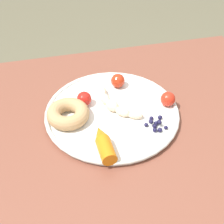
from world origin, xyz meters
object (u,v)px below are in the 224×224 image
at_px(banana, 115,105).
at_px(carrot_orange, 104,143).
at_px(plate, 112,113).
at_px(dining_table, 122,153).
at_px(tomato_mid, 84,99).
at_px(blueberry_pile, 156,124).
at_px(donut, 68,114).
at_px(tomato_near, 168,99).
at_px(tomato_far, 118,81).

xyz_separation_m(banana, carrot_orange, (0.06, 0.13, 0.01)).
bearing_deg(carrot_orange, plate, -111.85).
xyz_separation_m(dining_table, carrot_orange, (0.07, 0.08, 0.14)).
xyz_separation_m(dining_table, tomato_mid, (0.08, -0.09, 0.14)).
bearing_deg(blueberry_pile, donut, -19.58).
bearing_deg(carrot_orange, blueberry_pile, -162.95).
xyz_separation_m(tomato_near, tomato_far, (0.11, -0.11, 0.00)).
distance_m(banana, carrot_orange, 0.14).
xyz_separation_m(carrot_orange, tomato_near, (-0.20, -0.11, 0.00)).
distance_m(plate, tomato_far, 0.12).
bearing_deg(plate, tomato_far, -111.80).
bearing_deg(banana, dining_table, 99.01).
bearing_deg(donut, plate, -179.92).
xyz_separation_m(banana, donut, (0.13, 0.01, 0.01)).
distance_m(carrot_orange, tomato_mid, 0.17).
relative_size(dining_table, blueberry_pile, 16.85).
relative_size(banana, carrot_orange, 1.38).
xyz_separation_m(plate, carrot_orange, (0.05, 0.12, 0.02)).
xyz_separation_m(donut, tomato_near, (-0.27, 0.01, 0.00)).
bearing_deg(tomato_far, tomato_mid, 28.13).
relative_size(tomato_near, tomato_far, 0.99).
distance_m(dining_table, donut, 0.20).
xyz_separation_m(dining_table, banana, (0.01, -0.05, 0.14)).
xyz_separation_m(banana, blueberry_pile, (-0.09, 0.09, -0.01)).
bearing_deg(tomato_far, dining_table, 80.96).
bearing_deg(tomato_near, carrot_orange, 29.64).
relative_size(donut, blueberry_pile, 1.94).
xyz_separation_m(tomato_mid, tomato_far, (-0.11, -0.06, 0.00)).
relative_size(banana, tomato_near, 3.80).
xyz_separation_m(blueberry_pile, tomato_mid, (0.16, -0.12, 0.01)).
bearing_deg(donut, tomato_mid, -136.21).
relative_size(carrot_orange, blueberry_pile, 1.94).
xyz_separation_m(dining_table, donut, (0.13, -0.04, 0.14)).
bearing_deg(dining_table, carrot_orange, 49.53).
bearing_deg(plate, donut, 0.08).
bearing_deg(blueberry_pile, plate, -38.09).
relative_size(plate, carrot_orange, 3.25).
xyz_separation_m(dining_table, blueberry_pile, (-0.08, 0.03, 0.13)).
relative_size(dining_table, carrot_orange, 8.69).
bearing_deg(donut, tomato_far, -146.24).
height_order(tomato_near, tomato_mid, same).
xyz_separation_m(donut, tomato_far, (-0.16, -0.11, 0.00)).
relative_size(dining_table, tomato_mid, 23.99).
relative_size(dining_table, tomato_near, 23.91).
relative_size(banana, donut, 1.38).
bearing_deg(tomato_mid, blueberry_pile, 142.81).
height_order(carrot_orange, tomato_near, tomato_near).
bearing_deg(banana, tomato_near, 172.65).
distance_m(donut, blueberry_pile, 0.23).
height_order(donut, tomato_near, tomato_near).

